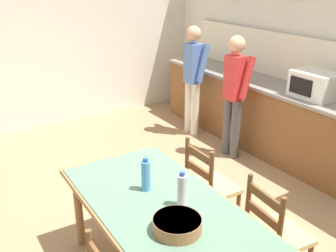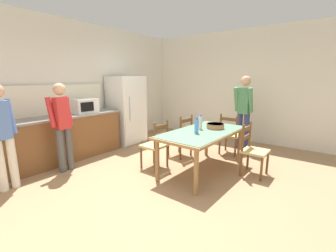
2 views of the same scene
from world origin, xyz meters
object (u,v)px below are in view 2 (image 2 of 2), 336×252
(person_at_sink, at_px, (2,132))
(person_by_table, at_px, (244,109))
(serving_bowl, at_px, (215,126))
(chair_head_end, at_px, (230,135))
(dining_table, at_px, (203,135))
(bottle_near_centre, at_px, (197,126))
(chair_side_far_right, at_px, (181,136))
(chair_side_far_left, at_px, (156,145))
(bottle_off_centre, at_px, (200,122))
(refrigerator, at_px, (127,110))
(person_at_counter, at_px, (62,123))
(microwave, at_px, (84,106))
(chair_side_near_right, at_px, (253,150))

(person_at_sink, bearing_deg, person_by_table, -117.39)
(serving_bowl, height_order, chair_head_end, chair_head_end)
(dining_table, height_order, person_at_sink, person_at_sink)
(bottle_near_centre, xyz_separation_m, chair_side_far_right, (0.66, 0.74, -0.43))
(dining_table, relative_size, chair_side_far_left, 2.04)
(bottle_off_centre, xyz_separation_m, person_at_sink, (-2.47, 1.91, 0.02))
(dining_table, xyz_separation_m, bottle_off_centre, (0.09, 0.11, 0.20))
(refrigerator, xyz_separation_m, bottle_off_centre, (-0.42, -2.39, 0.02))
(person_at_counter, bearing_deg, chair_head_end, -127.29)
(bottle_off_centre, bearing_deg, person_by_table, -7.75)
(serving_bowl, bearing_deg, chair_head_end, 2.91)
(refrigerator, relative_size, microwave, 3.41)
(refrigerator, xyz_separation_m, microwave, (-1.21, 0.02, 0.22))
(person_at_sink, bearing_deg, microwave, -73.49)
(microwave, relative_size, dining_table, 0.27)
(person_by_table, bearing_deg, bottle_off_centre, -2.43)
(refrigerator, relative_size, chair_side_far_right, 1.88)
(bottle_near_centre, bearing_deg, person_by_table, -3.41)
(bottle_near_centre, height_order, chair_side_far_left, bottle_near_centre)
(refrigerator, relative_size, person_at_counter, 1.08)
(bottle_off_centre, height_order, person_by_table, person_by_table)
(refrigerator, bearing_deg, chair_head_end, -74.86)
(bottle_near_centre, relative_size, person_at_sink, 0.17)
(bottle_off_centre, height_order, chair_head_end, bottle_off_centre)
(bottle_off_centre, bearing_deg, chair_side_far_right, 62.15)
(chair_side_near_right, bearing_deg, person_at_counter, 124.46)
(bottle_off_centre, bearing_deg, serving_bowl, -40.73)
(bottle_off_centre, distance_m, chair_head_end, 1.20)
(person_by_table, bearing_deg, person_at_counter, -27.96)
(chair_side_far_right, relative_size, person_by_table, 0.53)
(person_by_table, bearing_deg, person_at_sink, -22.07)
(serving_bowl, distance_m, chair_head_end, 0.96)
(bottle_off_centre, bearing_deg, refrigerator, 79.93)
(serving_bowl, xyz_separation_m, person_by_table, (1.44, -0.03, 0.17))
(dining_table, bearing_deg, chair_head_end, -1.59)
(chair_head_end, distance_m, chair_side_near_right, 1.10)
(chair_head_end, distance_m, person_at_sink, 4.15)
(bottle_near_centre, bearing_deg, person_at_counter, 121.87)
(refrigerator, distance_m, microwave, 1.23)
(dining_table, distance_m, chair_side_far_right, 0.89)
(refrigerator, relative_size, chair_head_end, 1.88)
(microwave, height_order, person_by_table, person_by_table)
(dining_table, height_order, chair_side_near_right, chair_side_near_right)
(chair_side_far_right, bearing_deg, bottle_off_centre, 68.68)
(chair_side_near_right, bearing_deg, microwave, 108.72)
(microwave, height_order, chair_side_far_right, microwave)
(person_at_counter, bearing_deg, chair_side_far_left, -138.84)
(bottle_off_centre, relative_size, serving_bowl, 0.84)
(person_at_sink, bearing_deg, bottle_off_centre, -127.79)
(person_by_table, bearing_deg, chair_side_far_left, -17.00)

